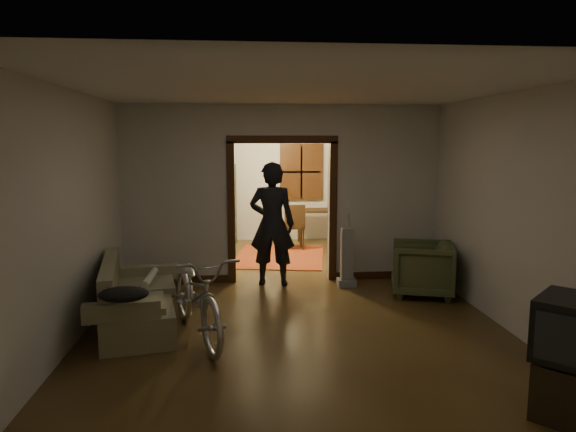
{
  "coord_description": "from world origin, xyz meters",
  "views": [
    {
      "loc": [
        -0.62,
        -7.34,
        2.22
      ],
      "look_at": [
        0.0,
        -0.3,
        1.2
      ],
      "focal_mm": 32.0,
      "sensor_mm": 36.0,
      "label": 1
    }
  ],
  "objects": [
    {
      "name": "floor",
      "position": [
        0.0,
        0.0,
        0.0
      ],
      "size": [
        5.0,
        8.5,
        0.01
      ],
      "primitive_type": "cube",
      "color": "#372611",
      "rests_on": "ground"
    },
    {
      "name": "ceiling",
      "position": [
        0.0,
        0.0,
        2.8
      ],
      "size": [
        5.0,
        8.5,
        0.01
      ],
      "primitive_type": "cube",
      "color": "white",
      "rests_on": "floor"
    },
    {
      "name": "wall_back",
      "position": [
        0.0,
        4.25,
        1.4
      ],
      "size": [
        5.0,
        0.02,
        2.8
      ],
      "primitive_type": "cube",
      "color": "beige",
      "rests_on": "floor"
    },
    {
      "name": "wall_left",
      "position": [
        -2.5,
        0.0,
        1.4
      ],
      "size": [
        0.02,
        8.5,
        2.8
      ],
      "primitive_type": "cube",
      "color": "beige",
      "rests_on": "floor"
    },
    {
      "name": "wall_right",
      "position": [
        2.5,
        0.0,
        1.4
      ],
      "size": [
        0.02,
        8.5,
        2.8
      ],
      "primitive_type": "cube",
      "color": "beige",
      "rests_on": "floor"
    },
    {
      "name": "partition_wall",
      "position": [
        0.0,
        0.75,
        1.4
      ],
      "size": [
        5.0,
        0.14,
        2.8
      ],
      "primitive_type": "cube",
      "color": "beige",
      "rests_on": "floor"
    },
    {
      "name": "door_casing",
      "position": [
        0.0,
        0.75,
        1.1
      ],
      "size": [
        1.74,
        0.2,
        2.32
      ],
      "primitive_type": "cube",
      "color": "#371D0C",
      "rests_on": "floor"
    },
    {
      "name": "far_window",
      "position": [
        0.7,
        4.21,
        1.55
      ],
      "size": [
        0.98,
        0.06,
        1.28
      ],
      "primitive_type": "cube",
      "color": "black",
      "rests_on": "wall_back"
    },
    {
      "name": "chandelier",
      "position": [
        0.0,
        2.5,
        2.35
      ],
      "size": [
        0.24,
        0.24,
        0.24
      ],
      "primitive_type": "sphere",
      "color": "#FFE0A5",
      "rests_on": "ceiling"
    },
    {
      "name": "light_switch",
      "position": [
        1.05,
        0.68,
        1.25
      ],
      "size": [
        0.08,
        0.01,
        0.12
      ],
      "primitive_type": "cube",
      "color": "silver",
      "rests_on": "partition_wall"
    },
    {
      "name": "sofa",
      "position": [
        -1.9,
        -1.23,
        0.4
      ],
      "size": [
        1.11,
        1.88,
        0.81
      ],
      "primitive_type": "cube",
      "rotation": [
        0.0,
        0.0,
        0.19
      ],
      "color": "#6B6A47",
      "rests_on": "floor"
    },
    {
      "name": "rolled_paper",
      "position": [
        -1.8,
        -0.93,
        0.53
      ],
      "size": [
        0.09,
        0.73,
        0.09
      ],
      "primitive_type": "cylinder",
      "rotation": [
        1.57,
        0.0,
        0.0
      ],
      "color": "beige",
      "rests_on": "sofa"
    },
    {
      "name": "jacket",
      "position": [
        -1.85,
        -2.14,
        0.68
      ],
      "size": [
        0.51,
        0.38,
        0.15
      ],
      "primitive_type": "ellipsoid",
      "color": "black",
      "rests_on": "sofa"
    },
    {
      "name": "bicycle",
      "position": [
        -1.15,
        -1.64,
        0.5
      ],
      "size": [
        1.28,
        2.03,
        1.01
      ],
      "primitive_type": "imported",
      "rotation": [
        0.0,
        0.0,
        0.34
      ],
      "color": "silver",
      "rests_on": "floor"
    },
    {
      "name": "armchair",
      "position": [
        1.97,
        -0.25,
        0.39
      ],
      "size": [
        1.07,
        1.05,
        0.78
      ],
      "primitive_type": "imported",
      "rotation": [
        0.0,
        0.0,
        -1.86
      ],
      "color": "#48512E",
      "rests_on": "floor"
    },
    {
      "name": "tv_stand",
      "position": [
        1.98,
        -3.66,
        0.24
      ],
      "size": [
        0.7,
        0.7,
        0.47
      ],
      "primitive_type": "cube",
      "rotation": [
        0.0,
        0.0,
        0.76
      ],
      "color": "black",
      "rests_on": "floor"
    },
    {
      "name": "crt_tv",
      "position": [
        1.98,
        -3.66,
        0.75
      ],
      "size": [
        0.78,
        0.78,
        0.5
      ],
      "primitive_type": "cube",
      "rotation": [
        0.0,
        0.0,
        0.76
      ],
      "color": "black",
      "rests_on": "tv_stand"
    },
    {
      "name": "vacuum",
      "position": [
        0.97,
        0.31,
        0.46
      ],
      "size": [
        0.34,
        0.3,
        0.92
      ],
      "primitive_type": "cube",
      "rotation": [
        0.0,
        0.0,
        -0.34
      ],
      "color": "gray",
      "rests_on": "floor"
    },
    {
      "name": "person",
      "position": [
        -0.18,
        0.49,
        0.96
      ],
      "size": [
        0.77,
        0.58,
        1.93
      ],
      "primitive_type": "imported",
      "rotation": [
        0.0,
        0.0,
        2.96
      ],
      "color": "black",
      "rests_on": "floor"
    },
    {
      "name": "oriental_rug",
      "position": [
        0.08,
        2.46,
        0.01
      ],
      "size": [
        2.03,
        2.46,
        0.02
      ],
      "primitive_type": "cube",
      "rotation": [
        0.0,
        0.0,
        -0.17
      ],
      "color": "maroon",
      "rests_on": "floor"
    },
    {
      "name": "locker",
      "position": [
        -1.24,
        3.84,
        0.88
      ],
      "size": [
        0.95,
        0.64,
        1.75
      ],
      "primitive_type": "cube",
      "rotation": [
        0.0,
        0.0,
        -0.19
      ],
      "color": "#2E3821",
      "rests_on": "floor"
    },
    {
      "name": "globe",
      "position": [
        -1.24,
        3.84,
        1.94
      ],
      "size": [
        0.27,
        0.27,
        0.27
      ],
      "primitive_type": "sphere",
      "color": "#1E5972",
      "rests_on": "locker"
    },
    {
      "name": "desk",
      "position": [
        1.07,
        3.76,
        0.37
      ],
      "size": [
        1.08,
        0.72,
        0.74
      ],
      "primitive_type": "cube",
      "rotation": [
        0.0,
        0.0,
        0.17
      ],
      "color": "black",
      "rests_on": "floor"
    },
    {
      "name": "desk_chair",
      "position": [
        0.43,
        3.15,
        0.48
      ],
      "size": [
        0.51,
        0.51,
        0.95
      ],
      "primitive_type": "cube",
      "rotation": [
        0.0,
        0.0,
        0.23
      ],
      "color": "black",
      "rests_on": "floor"
    }
  ]
}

